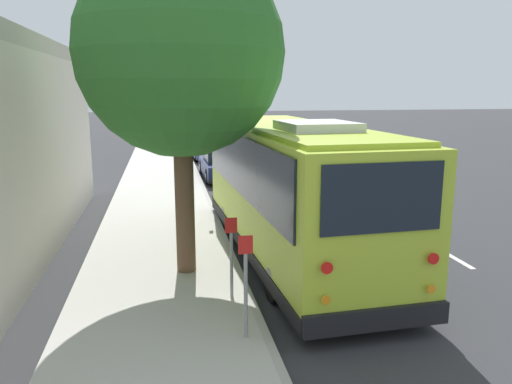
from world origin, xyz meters
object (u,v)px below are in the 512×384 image
parked_sedan_blue (207,147)px  sign_post_far (231,256)px  street_tree (180,39)px  sign_post_near (246,286)px  parked_sedan_navy (221,165)px  shuttle_bus (292,184)px

parked_sedan_blue → sign_post_far: size_ratio=2.95×
street_tree → sign_post_near: size_ratio=4.36×
parked_sedan_blue → sign_post_near: bearing=171.6°
parked_sedan_navy → sign_post_near: bearing=173.7°
shuttle_bus → street_tree: street_tree is taller
parked_sedan_blue → sign_post_near: 21.62m
parked_sedan_blue → street_tree: street_tree is taller
shuttle_bus → street_tree: size_ratio=1.27×
shuttle_bus → parked_sedan_navy: (10.81, 0.40, -1.14)m
sign_post_near → sign_post_far: (1.61, 0.00, -0.07)m
shuttle_bus → parked_sedan_blue: shuttle_bus is taller
shuttle_bus → sign_post_near: (-4.05, 1.76, -0.75)m
shuttle_bus → parked_sedan_blue: size_ratio=2.06×
street_tree → sign_post_near: bearing=-166.7°
parked_sedan_navy → sign_post_near: 14.92m
sign_post_far → street_tree: bearing=25.4°
sign_post_near → parked_sedan_blue: bearing=-3.4°
parked_sedan_navy → parked_sedan_blue: size_ratio=1.00×
shuttle_bus → sign_post_far: shuttle_bus is taller
sign_post_near → sign_post_far: size_ratio=1.09×
street_tree → parked_sedan_blue: bearing=-6.4°
parked_sedan_navy → street_tree: bearing=168.6°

